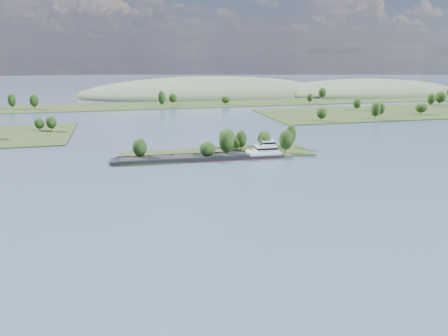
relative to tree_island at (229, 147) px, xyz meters
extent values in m
plane|color=#384D61|center=(-6.09, -58.98, -3.99)|extent=(1800.00, 1800.00, 0.00)
cube|color=#243417|center=(-6.09, 1.02, -3.99)|extent=(100.00, 30.00, 1.20)
cylinder|color=black|center=(17.03, -9.40, -1.50)|extent=(0.50, 0.50, 3.78)
ellipsoid|color=black|center=(17.03, -9.40, 3.31)|extent=(6.12, 6.12, 9.72)
cylinder|color=black|center=(1.73, 11.45, -1.60)|extent=(0.50, 0.50, 3.58)
ellipsoid|color=black|center=(1.73, 11.45, 2.96)|extent=(8.65, 8.65, 9.21)
cylinder|color=black|center=(-3.04, -7.21, -1.21)|extent=(0.50, 0.50, 4.36)
ellipsoid|color=black|center=(-3.04, -7.21, 4.33)|extent=(7.80, 7.80, 11.21)
cylinder|color=black|center=(5.29, 4.14, -2.05)|extent=(0.50, 0.50, 2.68)
ellipsoid|color=black|center=(5.29, 4.14, 1.36)|extent=(6.31, 6.31, 6.89)
cylinder|color=black|center=(-13.58, -10.02, -1.96)|extent=(0.50, 0.50, 2.86)
ellipsoid|color=black|center=(-13.58, -10.02, 1.68)|extent=(7.84, 7.84, 7.36)
cylinder|color=black|center=(-46.37, -4.36, -1.62)|extent=(0.50, 0.50, 3.53)
ellipsoid|color=black|center=(-46.37, -4.36, 2.86)|extent=(7.16, 7.16, 9.07)
cylinder|color=black|center=(7.68, 3.61, -1.55)|extent=(0.50, 0.50, 3.67)
ellipsoid|color=black|center=(7.68, 3.61, 3.12)|extent=(6.02, 6.02, 9.44)
cylinder|color=black|center=(36.80, 5.16, -1.30)|extent=(0.50, 0.50, 4.18)
ellipsoid|color=black|center=(36.80, 5.16, 4.02)|extent=(5.91, 5.91, 10.76)
cylinder|color=black|center=(29.19, -7.31, -1.34)|extent=(0.50, 0.50, 4.09)
ellipsoid|color=black|center=(29.19, -7.31, 3.86)|extent=(7.53, 7.53, 10.53)
cylinder|color=black|center=(22.36, 8.46, -1.85)|extent=(0.50, 0.50, 3.07)
ellipsoid|color=black|center=(22.36, 8.46, 2.06)|extent=(7.12, 7.12, 7.90)
cylinder|color=black|center=(-99.74, 90.13, -1.53)|extent=(0.50, 0.50, 3.33)
ellipsoid|color=black|center=(-99.74, 90.13, 2.70)|extent=(6.79, 6.79, 8.55)
cylinder|color=black|center=(-107.68, 92.51, -1.76)|extent=(0.50, 0.50, 2.85)
ellipsoid|color=black|center=(-107.68, 92.51, 1.85)|extent=(6.35, 6.35, 7.32)
cube|color=#243417|center=(223.91, 121.02, -3.99)|extent=(320.00, 90.00, 1.60)
cylinder|color=black|center=(95.61, 88.26, -1.54)|extent=(0.50, 0.50, 3.29)
ellipsoid|color=black|center=(95.61, 88.26, 2.64)|extent=(7.82, 7.82, 8.46)
cylinder|color=black|center=(254.74, 154.17, -1.00)|extent=(0.50, 0.50, 4.37)
ellipsoid|color=black|center=(254.74, 154.17, 4.56)|extent=(9.69, 9.69, 11.24)
cylinder|color=black|center=(192.61, 100.82, -1.59)|extent=(0.50, 0.50, 3.19)
ellipsoid|color=black|center=(192.61, 100.82, 2.47)|extent=(9.29, 9.29, 8.21)
cylinder|color=black|center=(140.47, 86.15, -0.95)|extent=(0.50, 0.50, 4.47)
ellipsoid|color=black|center=(140.47, 86.15, 4.73)|extent=(7.48, 7.48, 11.49)
cylinder|color=black|center=(154.79, 100.79, -1.44)|extent=(0.50, 0.50, 3.50)
ellipsoid|color=black|center=(154.79, 100.79, 3.00)|extent=(5.76, 5.76, 8.99)
cylinder|color=black|center=(153.99, 137.63, -1.44)|extent=(0.50, 0.50, 3.49)
ellipsoid|color=black|center=(153.99, 137.63, 3.00)|extent=(7.16, 7.16, 8.99)
cylinder|color=black|center=(239.32, 147.88, -1.16)|extent=(0.50, 0.50, 4.06)
ellipsoid|color=black|center=(239.32, 147.88, 4.01)|extent=(7.26, 7.26, 10.45)
cube|color=#243417|center=(-6.09, 221.02, -3.99)|extent=(900.00, 60.00, 1.20)
cylinder|color=black|center=(-150.94, 221.16, -1.03)|extent=(0.50, 0.50, 4.72)
ellipsoid|color=black|center=(-150.94, 221.16, 4.97)|extent=(7.07, 7.07, 12.13)
cylinder|color=black|center=(136.97, 201.30, -1.77)|extent=(0.50, 0.50, 3.24)
ellipsoid|color=black|center=(136.97, 201.30, 2.34)|extent=(6.25, 6.25, 8.32)
cylinder|color=black|center=(-1.86, 223.79, -1.55)|extent=(0.50, 0.50, 3.68)
ellipsoid|color=black|center=(-1.86, 223.79, 3.13)|extent=(7.96, 7.96, 9.46)
cylinder|color=black|center=(167.46, 235.98, -1.36)|extent=(0.50, 0.50, 4.06)
ellipsoid|color=black|center=(167.46, 235.98, 3.80)|extent=(8.86, 8.86, 10.44)
cylinder|color=black|center=(-130.98, 216.20, -1.12)|extent=(0.50, 0.50, 4.53)
ellipsoid|color=black|center=(-130.98, 216.20, 4.64)|extent=(7.96, 7.96, 11.65)
cylinder|color=black|center=(49.53, 210.25, -1.95)|extent=(0.50, 0.50, 2.87)
ellipsoid|color=black|center=(49.53, 210.25, 1.70)|extent=(8.54, 8.54, 7.38)
cylinder|color=black|center=(-14.73, 204.56, -0.84)|extent=(0.50, 0.50, 5.09)
ellipsoid|color=black|center=(-14.73, 204.56, 5.62)|extent=(6.90, 6.90, 13.08)
ellipsoid|color=#475A3E|center=(253.91, 291.02, -3.99)|extent=(260.00, 140.00, 36.00)
ellipsoid|color=#475A3E|center=(53.91, 321.02, -3.99)|extent=(320.00, 160.00, 44.00)
cube|color=black|center=(-16.75, -8.98, -3.46)|extent=(84.35, 13.48, 2.31)
cube|color=maroon|center=(-16.75, -8.98, -3.94)|extent=(84.57, 13.70, 0.26)
cube|color=black|center=(-24.96, -3.54, -1.99)|extent=(65.10, 2.73, 0.84)
cube|color=black|center=(-25.33, -13.82, -1.99)|extent=(65.10, 2.73, 0.84)
cube|color=black|center=(-25.15, -8.68, -2.15)|extent=(63.32, 11.68, 0.32)
cube|color=black|center=(-48.24, -7.86, -1.84)|extent=(9.75, 8.94, 0.37)
cube|color=black|center=(-36.69, -8.27, -1.84)|extent=(9.75, 8.94, 0.37)
cube|color=black|center=(-25.15, -8.68, -1.84)|extent=(9.75, 8.94, 0.37)
cube|color=black|center=(-13.60, -9.09, -1.84)|extent=(9.75, 8.94, 0.37)
cube|color=black|center=(-2.05, -9.50, -1.84)|extent=(9.75, 8.94, 0.37)
cube|color=black|center=(-59.26, -7.47, -3.04)|extent=(3.48, 9.56, 2.10)
cylinder|color=black|center=(-58.21, -7.51, -1.57)|extent=(0.26, 0.26, 2.31)
cube|color=silver|center=(15.79, -10.13, -1.68)|extent=(17.15, 10.67, 1.26)
cube|color=silver|center=(16.84, -10.17, 0.42)|extent=(10.80, 8.77, 3.15)
cube|color=black|center=(16.84, -10.17, 0.84)|extent=(11.01, 8.99, 0.95)
cube|color=silver|center=(17.89, -10.21, 3.15)|extent=(6.52, 6.52, 2.31)
cube|color=black|center=(17.89, -10.21, 3.57)|extent=(6.74, 6.74, 0.84)
cube|color=silver|center=(17.89, -10.21, 4.41)|extent=(6.96, 6.96, 0.21)
cylinder|color=silver|center=(20.51, -10.30, 5.67)|extent=(0.22, 0.22, 2.73)
cylinder|color=black|center=(13.80, -6.91, 4.62)|extent=(0.54, 0.54, 1.26)
camera|label=1|loc=(-55.07, -217.99, 48.75)|focal=35.00mm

